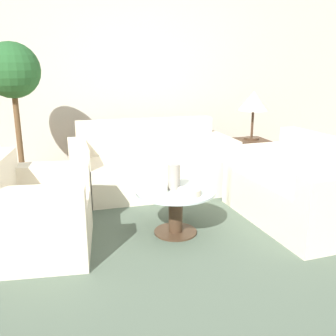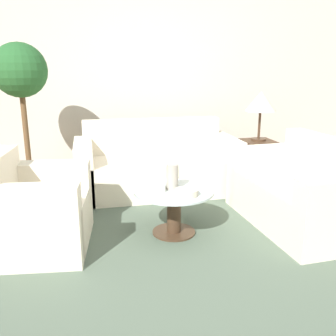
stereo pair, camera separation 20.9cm
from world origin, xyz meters
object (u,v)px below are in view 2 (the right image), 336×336
Objects in this scene: sofa_main at (156,167)px; book_stack at (153,187)px; bowl at (186,192)px; armchair at (32,214)px; coffee_table at (174,206)px; table_lamp at (261,102)px; vase at (172,177)px; loveseat at (303,195)px; potted_plant at (22,96)px.

sofa_main reaches higher than book_stack.
bowl is 0.93× the size of book_stack.
armchair is at bearing -169.57° from book_stack.
table_lamp is (1.32, 1.10, 0.79)m from coffee_table.
sofa_main is 1.25m from vase.
table_lamp reaches higher than coffee_table.
book_stack is at bearing 141.47° from bowl.
sofa_main reaches higher than loveseat.
vase reaches higher than book_stack.
loveseat is 0.84× the size of potted_plant.
book_stack is at bearing -101.44° from sofa_main.
potted_plant is 7.98× the size of book_stack.
book_stack is (1.21, -1.27, -0.71)m from potted_plant.
book_stack is at bearing -46.35° from potted_plant.
bowl is at bearing -90.13° from armchair.
coffee_table is 1.21× the size of table_lamp.
loveseat is at bearing -27.08° from potted_plant.
table_lamp reaches higher than book_stack.
bowl is (0.07, -0.16, 0.17)m from coffee_table.
armchair is 4.51× the size of book_stack.
vase is (-0.01, 0.03, 0.26)m from coffee_table.
coffee_table is (-0.07, -1.25, -0.02)m from sofa_main.
potted_plant is at bearing 175.54° from table_lamp.
loveseat is 7.21× the size of bowl.
book_stack is at bearing 167.25° from coffee_table.
coffee_table is at bearing -76.71° from vase.
loveseat is 6.74× the size of book_stack.
coffee_table is at bearing -83.08° from armchair.
loveseat is at bearing 4.63° from book_stack.
book_stack is (-0.17, 0.01, -0.08)m from vase.
armchair is (-1.27, -1.26, 0.01)m from sofa_main.
sofa_main is at bearing -140.49° from loveseat.
armchair reaches higher than book_stack.
bowl is (0.08, -0.19, -0.09)m from vase.
bowl is 0.32m from book_stack.
loveseat is 2.05× the size of coffee_table.
table_lamp is at bearing 173.83° from loveseat.
coffee_table is at bearing -4.92° from book_stack.
armchair is at bearing -93.79° from loveseat.
armchair is 1.66× the size of table_lamp.
sofa_main is at bearing 86.91° from coffee_table.
book_stack is at bearing -80.79° from armchair.
sofa_main is at bearing 86.48° from vase.
potted_plant reaches higher than bowl.
potted_plant is (-2.71, 0.21, 0.10)m from table_lamp.
potted_plant is at bearing 134.84° from bowl.
sofa_main is 1.42m from bowl.
coffee_table is (1.21, 0.01, -0.02)m from armchair.
potted_plant reaches higher than coffee_table.
armchair reaches higher than coffee_table.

